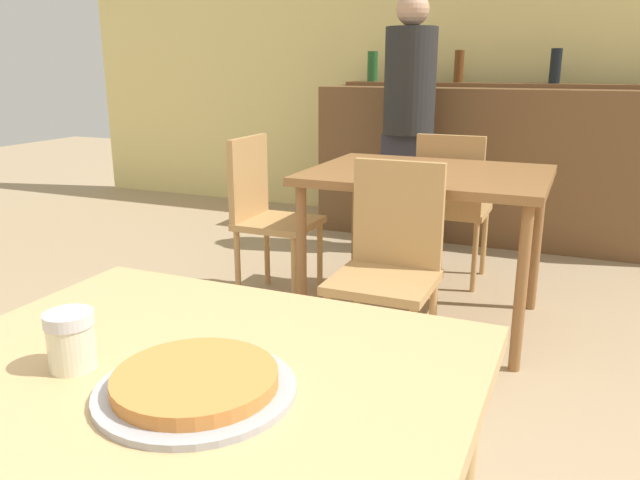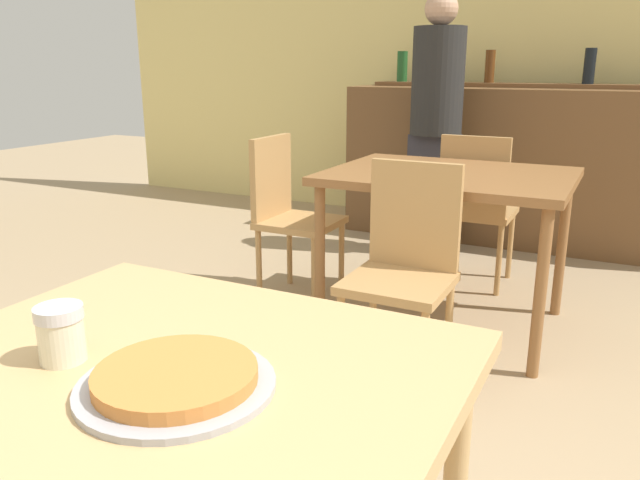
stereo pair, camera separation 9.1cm
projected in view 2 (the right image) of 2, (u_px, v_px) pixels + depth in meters
wall_back at (547, 46)px, 4.70m from camera, size 8.00×0.05×2.80m
dining_table_near at (162, 416)px, 1.09m from camera, size 0.99×0.87×0.76m
dining_table_far at (449, 189)px, 2.99m from camera, size 1.13×0.88×0.77m
bar_counter at (526, 167)px, 4.50m from camera, size 2.60×0.56×1.11m
bar_back_shelf at (534, 81)px, 4.46m from camera, size 2.39×0.24×0.29m
chair_far_side_front at (405, 259)px, 2.52m from camera, size 0.40×0.40×0.89m
chair_far_side_back at (476, 202)px, 3.57m from camera, size 0.40×0.40×0.89m
chair_far_side_left at (288, 207)px, 3.43m from camera, size 0.40×0.40×0.89m
pizza_tray at (176, 380)px, 1.01m from camera, size 0.32×0.32×0.04m
cheese_shaker at (61, 333)px, 1.09m from camera, size 0.08×0.08×0.10m
person_standing at (436, 117)px, 4.12m from camera, size 0.34×0.34×1.72m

